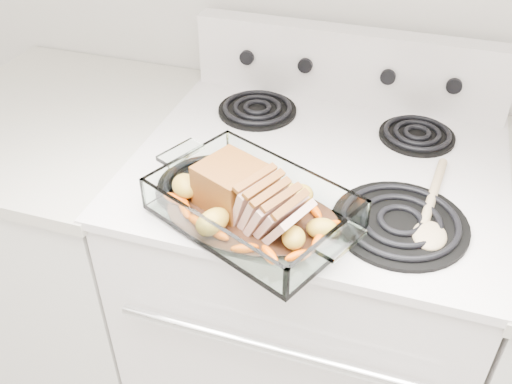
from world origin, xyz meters
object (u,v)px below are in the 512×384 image
(baking_dish, at_px, (253,211))
(counter_left, at_px, (86,253))
(electric_range, at_px, (307,303))
(pork_roast, at_px, (241,196))

(baking_dish, bearing_deg, counter_left, -177.61)
(counter_left, xyz_separation_m, baking_dish, (0.59, -0.24, 0.50))
(electric_range, bearing_deg, counter_left, -179.90)
(baking_dish, distance_m, pork_roast, 0.04)
(counter_left, xyz_separation_m, pork_roast, (0.57, -0.24, 0.53))
(counter_left, height_order, pork_roast, pork_roast)
(pork_roast, bearing_deg, counter_left, 177.00)
(baking_dish, relative_size, pork_roast, 1.60)
(counter_left, height_order, baking_dish, baking_dish)
(counter_left, relative_size, baking_dish, 2.65)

